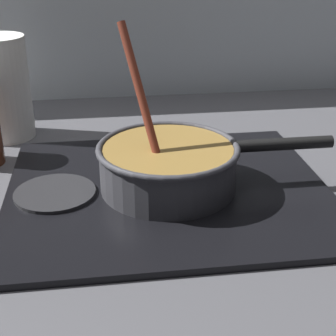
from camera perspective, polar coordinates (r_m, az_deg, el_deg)
name	(u,v)px	position (r m, az deg, el deg)	size (l,w,h in m)	color
ground	(172,271)	(0.74, 0.47, -11.51)	(2.40, 1.60, 0.04)	#4C4C51
hob_plate	(168,190)	(0.90, 0.00, -2.51)	(0.56, 0.48, 0.01)	black
burner_ring	(168,185)	(0.89, 0.00, -1.94)	(0.20, 0.20, 0.01)	#592D0C
spare_burner	(55,193)	(0.89, -12.54, -2.73)	(0.14, 0.14, 0.01)	#262628
cooking_pan	(169,165)	(0.88, 0.12, 0.35)	(0.42, 0.25, 0.28)	#38383D
paper_towel_roll	(2,88)	(1.17, -18.14, 8.49)	(0.12, 0.12, 0.22)	white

